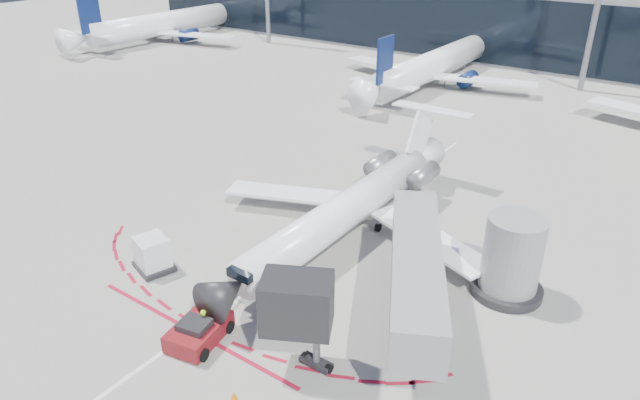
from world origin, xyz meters
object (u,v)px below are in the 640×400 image
Objects in this scene: pushback_tug at (199,331)px; ramp_worker at (204,324)px; regional_jet at (353,205)px; uld_container at (152,254)px.

ramp_worker is (0.07, 0.35, 0.25)m from pushback_tug.
regional_jet is at bearing -104.66° from ramp_worker.
ramp_worker is 7.58m from uld_container.
uld_container is (-7.11, 2.63, 0.20)m from ramp_worker.
regional_jet is 9.13× the size of uld_container.
pushback_tug is 0.43m from ramp_worker.
regional_jet reaches higher than uld_container.
ramp_worker is at bearing 67.93° from pushback_tug.
uld_container is at bearing 145.89° from pushback_tug.
regional_jet reaches higher than pushback_tug.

